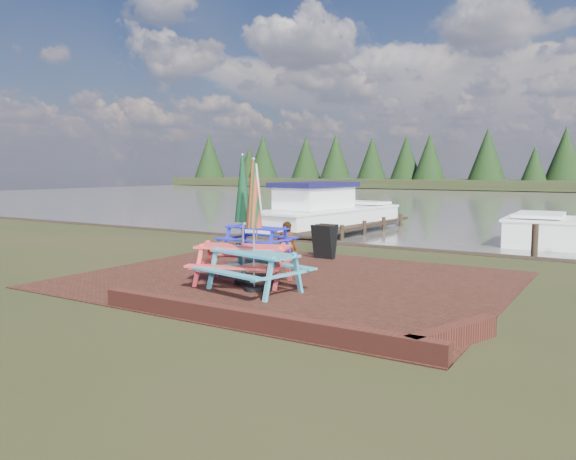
% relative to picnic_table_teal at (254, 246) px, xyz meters
% --- Properties ---
extents(ground, '(120.00, 120.00, 0.00)m').
position_rel_picnic_table_teal_xyz_m(ground, '(-0.00, 0.37, -0.91)').
color(ground, black).
rests_on(ground, ground).
extents(paving, '(9.00, 7.50, 0.02)m').
position_rel_picnic_table_teal_xyz_m(paving, '(-0.00, 1.37, -0.90)').
color(paving, '#331710').
rests_on(paving, ground).
extents(brick_wall, '(6.21, 1.79, 0.30)m').
position_rel_picnic_table_teal_xyz_m(brick_wall, '(2.14, -2.04, -0.76)').
color(brick_wall, '#4C1E16').
rests_on(brick_wall, ground).
extents(water, '(120.00, 60.00, 0.02)m').
position_rel_picnic_table_teal_xyz_m(water, '(-0.00, 37.37, -0.91)').
color(water, '#403D37').
rests_on(water, ground).
extents(far_treeline, '(120.00, 10.00, 8.10)m').
position_rel_picnic_table_teal_xyz_m(far_treeline, '(-0.00, 66.37, 2.37)').
color(far_treeline, black).
rests_on(far_treeline, ground).
extents(picnic_table_teal, '(2.18, 2.03, 2.60)m').
position_rel_picnic_table_teal_xyz_m(picnic_table_teal, '(0.00, 0.00, 0.00)').
color(picnic_table_teal, teal).
rests_on(picnic_table_teal, ground).
extents(picnic_table_red, '(2.40, 2.26, 2.70)m').
position_rel_picnic_table_teal_xyz_m(picnic_table_red, '(-0.60, 0.46, 0.03)').
color(picnic_table_red, '#DF3939').
rests_on(picnic_table_red, ground).
extents(picnic_table_blue, '(1.96, 1.78, 2.54)m').
position_rel_picnic_table_teal_xyz_m(picnic_table_blue, '(-2.82, 4.13, -0.02)').
color(picnic_table_blue, '#1A1EC5').
rests_on(picnic_table_blue, ground).
extents(chalkboard, '(0.58, 0.56, 0.93)m').
position_rel_picnic_table_teal_xyz_m(chalkboard, '(-0.73, 4.33, -0.43)').
color(chalkboard, black).
rests_on(chalkboard, ground).
extents(jetty, '(1.76, 9.08, 1.00)m').
position_rel_picnic_table_teal_xyz_m(jetty, '(-3.50, 11.65, -0.80)').
color(jetty, black).
rests_on(jetty, ground).
extents(boat_jetty, '(3.60, 8.12, 2.28)m').
position_rel_picnic_table_teal_xyz_m(boat_jetty, '(-4.83, 12.05, -0.43)').
color(boat_jetty, white).
rests_on(boat_jetty, ground).
extents(person, '(0.68, 0.51, 1.69)m').
position_rel_picnic_table_teal_xyz_m(person, '(-2.50, 5.26, -0.07)').
color(person, gray).
rests_on(person, ground).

